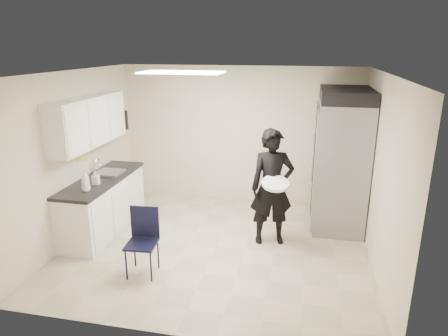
% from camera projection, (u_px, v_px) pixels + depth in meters
% --- Properties ---
extents(floor, '(4.50, 4.50, 0.00)m').
position_uv_depth(floor, '(217.00, 246.00, 6.11)').
color(floor, '#B6A68F').
rests_on(floor, ground).
extents(ceiling, '(4.50, 4.50, 0.00)m').
position_uv_depth(ceiling, '(216.00, 73.00, 5.34)').
color(ceiling, silver).
rests_on(ceiling, back_wall).
extents(back_wall, '(4.50, 0.00, 4.50)m').
position_uv_depth(back_wall, '(240.00, 136.00, 7.60)').
color(back_wall, beige).
rests_on(back_wall, floor).
extents(left_wall, '(0.00, 4.00, 4.00)m').
position_uv_depth(left_wall, '(74.00, 157.00, 6.17)').
color(left_wall, beige).
rests_on(left_wall, floor).
extents(right_wall, '(0.00, 4.00, 4.00)m').
position_uv_depth(right_wall, '(381.00, 175.00, 5.29)').
color(right_wall, beige).
rests_on(right_wall, floor).
extents(ceiling_panel, '(1.20, 0.60, 0.02)m').
position_uv_depth(ceiling_panel, '(182.00, 72.00, 5.84)').
color(ceiling_panel, white).
rests_on(ceiling_panel, ceiling).
extents(lower_counter, '(0.60, 1.90, 0.86)m').
position_uv_depth(lower_counter, '(104.00, 206.00, 6.56)').
color(lower_counter, silver).
rests_on(lower_counter, floor).
extents(countertop, '(0.64, 1.95, 0.05)m').
position_uv_depth(countertop, '(101.00, 179.00, 6.42)').
color(countertop, black).
rests_on(countertop, lower_counter).
extents(sink, '(0.42, 0.40, 0.14)m').
position_uv_depth(sink, '(110.00, 176.00, 6.65)').
color(sink, gray).
rests_on(sink, countertop).
extents(faucet, '(0.02, 0.02, 0.24)m').
position_uv_depth(faucet, '(98.00, 166.00, 6.65)').
color(faucet, silver).
rests_on(faucet, countertop).
extents(upper_cabinets, '(0.35, 1.80, 0.75)m').
position_uv_depth(upper_cabinets, '(88.00, 121.00, 6.17)').
color(upper_cabinets, silver).
rests_on(upper_cabinets, left_wall).
extents(towel_dispenser, '(0.22, 0.30, 0.35)m').
position_uv_depth(towel_dispenser, '(119.00, 121.00, 7.32)').
color(towel_dispenser, black).
rests_on(towel_dispenser, left_wall).
extents(notice_sticker_left, '(0.00, 0.12, 0.07)m').
position_uv_depth(notice_sticker_left, '(79.00, 160.00, 6.29)').
color(notice_sticker_left, yellow).
rests_on(notice_sticker_left, left_wall).
extents(notice_sticker_right, '(0.00, 0.12, 0.07)m').
position_uv_depth(notice_sticker_right, '(86.00, 159.00, 6.48)').
color(notice_sticker_right, yellow).
rests_on(notice_sticker_right, left_wall).
extents(commercial_fridge, '(0.80, 1.35, 2.10)m').
position_uv_depth(commercial_fridge, '(340.00, 165.00, 6.64)').
color(commercial_fridge, gray).
rests_on(commercial_fridge, floor).
extents(fridge_compressor, '(0.80, 1.35, 0.20)m').
position_uv_depth(fridge_compressor, '(347.00, 95.00, 6.30)').
color(fridge_compressor, black).
rests_on(fridge_compressor, commercial_fridge).
extents(folding_chair, '(0.42, 0.42, 0.88)m').
position_uv_depth(folding_chair, '(142.00, 244.00, 5.26)').
color(folding_chair, black).
rests_on(folding_chair, floor).
extents(man_tuxedo, '(0.75, 0.60, 1.79)m').
position_uv_depth(man_tuxedo, '(272.00, 187.00, 6.02)').
color(man_tuxedo, black).
rests_on(man_tuxedo, floor).
extents(bucket_lid, '(0.48, 0.48, 0.05)m').
position_uv_depth(bucket_lid, '(275.00, 184.00, 5.74)').
color(bucket_lid, white).
rests_on(bucket_lid, man_tuxedo).
extents(soap_bottle_a, '(0.17, 0.17, 0.31)m').
position_uv_depth(soap_bottle_a, '(85.00, 181.00, 5.80)').
color(soap_bottle_a, white).
rests_on(soap_bottle_a, countertop).
extents(soap_bottle_b, '(0.10, 0.10, 0.21)m').
position_uv_depth(soap_bottle_b, '(96.00, 178.00, 6.10)').
color(soap_bottle_b, '#9F9EA9').
rests_on(soap_bottle_b, countertop).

